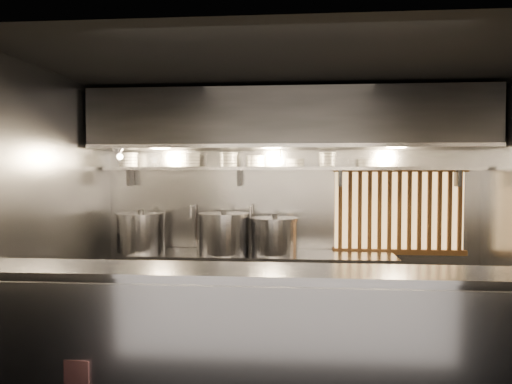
# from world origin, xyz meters

# --- Properties ---
(floor) EXTENTS (4.50, 4.50, 0.00)m
(floor) POSITION_xyz_m (0.00, 0.00, 0.00)
(floor) COLOR black
(floor) RESTS_ON ground
(ceiling) EXTENTS (4.50, 4.50, 0.00)m
(ceiling) POSITION_xyz_m (0.00, 0.00, 2.80)
(ceiling) COLOR black
(ceiling) RESTS_ON wall_back
(wall_back) EXTENTS (4.50, 0.00, 4.50)m
(wall_back) POSITION_xyz_m (0.00, 1.50, 1.40)
(wall_back) COLOR gray
(wall_back) RESTS_ON floor
(wall_left) EXTENTS (0.00, 3.00, 3.00)m
(wall_left) POSITION_xyz_m (-2.25, 0.00, 1.40)
(wall_left) COLOR gray
(wall_left) RESTS_ON floor
(serving_counter) EXTENTS (4.50, 0.56, 1.13)m
(serving_counter) POSITION_xyz_m (0.00, -0.96, 0.57)
(serving_counter) COLOR #9C9CA1
(serving_counter) RESTS_ON floor
(cooking_bench) EXTENTS (3.00, 0.70, 0.90)m
(cooking_bench) POSITION_xyz_m (-0.30, 1.13, 0.45)
(cooking_bench) COLOR #9C9CA1
(cooking_bench) RESTS_ON floor
(bowl_shelf) EXTENTS (4.40, 0.34, 0.04)m
(bowl_shelf) POSITION_xyz_m (0.00, 1.32, 1.88)
(bowl_shelf) COLOR #9C9CA1
(bowl_shelf) RESTS_ON wall_back
(exhaust_hood) EXTENTS (4.40, 0.81, 0.65)m
(exhaust_hood) POSITION_xyz_m (0.00, 1.10, 2.42)
(exhaust_hood) COLOR #2D2D30
(exhaust_hood) RESTS_ON ceiling
(wood_screen) EXTENTS (1.56, 0.09, 1.04)m
(wood_screen) POSITION_xyz_m (1.30, 1.45, 1.38)
(wood_screen) COLOR #F8C16F
(wood_screen) RESTS_ON wall_back
(faucet_left) EXTENTS (0.04, 0.30, 0.50)m
(faucet_left) POSITION_xyz_m (-1.15, 1.37, 1.31)
(faucet_left) COLOR silver
(faucet_left) RESTS_ON wall_back
(faucet_right) EXTENTS (0.04, 0.30, 0.50)m
(faucet_right) POSITION_xyz_m (-0.45, 1.37, 1.31)
(faucet_right) COLOR silver
(faucet_right) RESTS_ON wall_back
(heat_lamp) EXTENTS (0.25, 0.35, 0.20)m
(heat_lamp) POSITION_xyz_m (-1.90, 0.85, 2.07)
(heat_lamp) COLOR #9C9CA1
(heat_lamp) RESTS_ON exhaust_hood
(pendant_bulb) EXTENTS (0.09, 0.09, 0.19)m
(pendant_bulb) POSITION_xyz_m (-0.10, 1.20, 1.96)
(pendant_bulb) COLOR #2D2D30
(pendant_bulb) RESTS_ON exhaust_hood
(stock_pot_left) EXTENTS (0.64, 0.64, 0.49)m
(stock_pot_left) POSITION_xyz_m (-1.75, 1.17, 1.13)
(stock_pot_left) COLOR #9C9CA1
(stock_pot_left) RESTS_ON cooking_bench
(stock_pot_mid) EXTENTS (0.72, 0.72, 0.46)m
(stock_pot_mid) POSITION_xyz_m (-0.16, 1.10, 1.11)
(stock_pot_mid) COLOR #9C9CA1
(stock_pot_mid) RESTS_ON cooking_bench
(stock_pot_right) EXTENTS (0.69, 0.69, 0.51)m
(stock_pot_right) POSITION_xyz_m (-0.75, 1.11, 1.13)
(stock_pot_right) COLOR #9C9CA1
(stock_pot_right) RESTS_ON cooking_bench
(red_placard) EXTENTS (0.23, 0.05, 0.32)m
(red_placard) POSITION_xyz_m (-1.47, -1.22, 0.35)
(red_placard) COLOR #B4131B
(red_placard) RESTS_ON serving_counter
(bowl_stack_0) EXTENTS (0.23, 0.23, 0.17)m
(bowl_stack_0) POSITION_xyz_m (-1.95, 1.32, 1.98)
(bowl_stack_0) COLOR white
(bowl_stack_0) RESTS_ON bowl_shelf
(bowl_stack_1) EXTENTS (0.24, 0.24, 0.17)m
(bowl_stack_1) POSITION_xyz_m (-1.18, 1.32, 1.98)
(bowl_stack_1) COLOR white
(bowl_stack_1) RESTS_ON bowl_shelf
(bowl_stack_2) EXTENTS (0.22, 0.22, 0.17)m
(bowl_stack_2) POSITION_xyz_m (-0.72, 1.32, 1.98)
(bowl_stack_2) COLOR white
(bowl_stack_2) RESTS_ON bowl_shelf
(bowl_stack_3) EXTENTS (0.23, 0.23, 0.13)m
(bowl_stack_3) POSITION_xyz_m (-0.40, 1.32, 1.97)
(bowl_stack_3) COLOR white
(bowl_stack_3) RESTS_ON bowl_shelf
(bowl_stack_4) EXTENTS (0.22, 0.22, 0.09)m
(bowl_stack_4) POSITION_xyz_m (0.07, 1.32, 1.95)
(bowl_stack_4) COLOR white
(bowl_stack_4) RESTS_ON bowl_shelf
(bowl_stack_5) EXTENTS (0.20, 0.20, 0.17)m
(bowl_stack_5) POSITION_xyz_m (0.45, 1.32, 1.99)
(bowl_stack_5) COLOR white
(bowl_stack_5) RESTS_ON bowl_shelf
(bowl_stack_6) EXTENTS (0.22, 0.22, 0.09)m
(bowl_stack_6) POSITION_xyz_m (0.90, 1.32, 1.95)
(bowl_stack_6) COLOR white
(bowl_stack_6) RESTS_ON bowl_shelf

